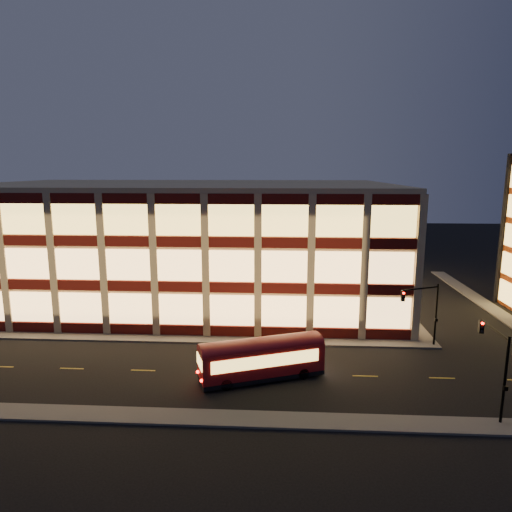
{
  "coord_description": "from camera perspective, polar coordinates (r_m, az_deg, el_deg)",
  "views": [
    {
      "loc": [
        9.27,
        -40.3,
        16.26
      ],
      "look_at": [
        6.46,
        8.0,
        6.97
      ],
      "focal_mm": 32.0,
      "sensor_mm": 36.0,
      "label": 1
    }
  ],
  "objects": [
    {
      "name": "trolley_bus",
      "position": [
        36.47,
        0.69,
        -12.45
      ],
      "size": [
        9.96,
        5.72,
        3.3
      ],
      "rotation": [
        0.0,
        0.0,
        0.36
      ],
      "color": "maroon",
      "rests_on": "ground"
    },
    {
      "name": "sidewalk_near",
      "position": [
        33.07,
        -14.18,
        -18.8
      ],
      "size": [
        100.0,
        2.0,
        0.15
      ],
      "primitive_type": "cube",
      "color": "#514F4C",
      "rests_on": "ground"
    },
    {
      "name": "office_building",
      "position": [
        59.19,
        -8.59,
        1.99
      ],
      "size": [
        50.45,
        30.45,
        14.5
      ],
      "color": "tan",
      "rests_on": "ground"
    },
    {
      "name": "traffic_signal_near",
      "position": [
        34.73,
        27.8,
        -10.89
      ],
      "size": [
        0.32,
        4.45,
        6.0
      ],
      "color": "black",
      "rests_on": "ground"
    },
    {
      "name": "sidewalk_office_east",
      "position": [
        61.11,
        16.25,
        -4.94
      ],
      "size": [
        2.0,
        30.0,
        0.15
      ],
      "primitive_type": "cube",
      "color": "#514F4C",
      "rests_on": "ground"
    },
    {
      "name": "traffic_signal_far",
      "position": [
        44.25,
        20.3,
        -5.76
      ],
      "size": [
        3.79,
        1.87,
        6.0
      ],
      "color": "black",
      "rests_on": "ground"
    },
    {
      "name": "sidewalk_tower_west",
      "position": [
        64.47,
        25.86,
        -4.79
      ],
      "size": [
        2.0,
        30.0,
        0.15
      ],
      "primitive_type": "cube",
      "color": "#514F4C",
      "rests_on": "ground"
    },
    {
      "name": "ground",
      "position": [
        44.44,
        -9.11,
        -10.74
      ],
      "size": [
        200.0,
        200.0,
        0.0
      ],
      "primitive_type": "plane",
      "color": "black",
      "rests_on": "ground"
    },
    {
      "name": "sidewalk_office_south",
      "position": [
        46.03,
        -12.55,
        -9.99
      ],
      "size": [
        54.0,
        2.0,
        0.15
      ],
      "primitive_type": "cube",
      "color": "#514F4C",
      "rests_on": "ground"
    }
  ]
}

